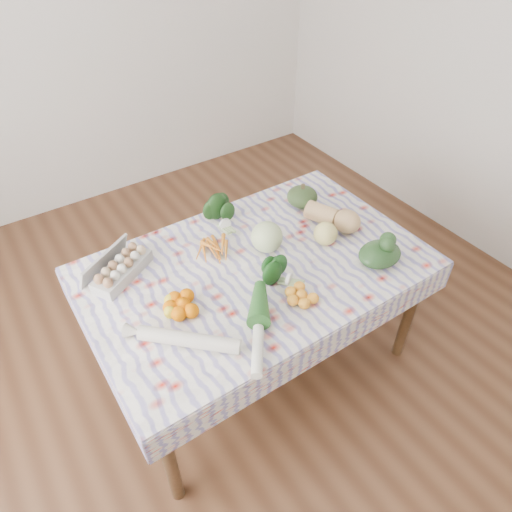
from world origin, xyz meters
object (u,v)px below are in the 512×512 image
(egg_carton, at_px, (122,269))
(butternut_squash, at_px, (334,215))
(grapefruit, at_px, (325,234))
(cabbage, at_px, (267,237))
(kabocha_squash, at_px, (302,197))
(dining_table, at_px, (256,277))

(egg_carton, bearing_deg, butternut_squash, -44.06)
(butternut_squash, bearing_deg, grapefruit, -168.35)
(cabbage, height_order, butternut_squash, cabbage)
(egg_carton, relative_size, grapefruit, 2.64)
(butternut_squash, bearing_deg, kabocha_squash, 71.38)
(egg_carton, bearing_deg, grapefruit, -50.66)
(egg_carton, height_order, cabbage, cabbage)
(butternut_squash, bearing_deg, cabbage, 152.40)
(cabbage, bearing_deg, butternut_squash, -5.02)
(kabocha_squash, height_order, cabbage, cabbage)
(dining_table, bearing_deg, butternut_squash, 3.53)
(dining_table, xyz_separation_m, egg_carton, (-0.57, 0.29, 0.13))
(dining_table, xyz_separation_m, butternut_squash, (0.52, 0.03, 0.15))
(dining_table, distance_m, kabocha_squash, 0.59)
(dining_table, bearing_deg, kabocha_squash, 28.97)
(dining_table, height_order, butternut_squash, butternut_squash)
(dining_table, relative_size, butternut_squash, 5.38)
(cabbage, bearing_deg, grapefruit, -24.23)
(cabbage, xyz_separation_m, butternut_squash, (0.41, -0.04, -0.01))
(dining_table, height_order, egg_carton, egg_carton)
(cabbage, bearing_deg, dining_table, -148.40)
(grapefruit, bearing_deg, egg_carton, 160.18)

